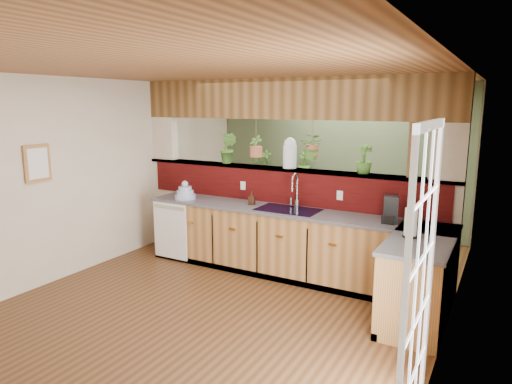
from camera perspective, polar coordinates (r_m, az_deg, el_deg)
The scene contains 28 objects.
ground at distance 5.55m, azimuth -2.89°, elevation -13.03°, with size 4.60×7.00×0.01m, color #4D2F18.
ceiling at distance 5.08m, azimuth -3.19°, elevation 14.81°, with size 4.60×7.00×0.01m, color brown.
wall_back at distance 8.30m, azimuth 9.97°, elevation 4.19°, with size 4.60×0.02×2.60m, color beige.
wall_left at distance 6.66m, azimuth -20.03°, elevation 2.04°, with size 0.02×7.00×2.60m, color beige.
wall_right at distance 4.41m, azimuth 23.16°, elevation -2.48°, with size 0.02×7.00×2.60m, color beige.
pass_through_partition at distance 6.33m, azimuth 3.71°, elevation 1.25°, with size 4.60×0.21×2.60m.
pass_through_ledge at distance 6.32m, azimuth 3.50°, elevation 2.88°, with size 4.60×0.21×0.04m, color brown.
header_beam at distance 6.26m, azimuth 3.60°, elevation 11.57°, with size 4.60×0.15×0.55m, color brown.
sage_backwall at distance 8.28m, azimuth 9.92°, elevation 4.18°, with size 4.55×0.02×2.55m, color #4D5F40.
countertop at distance 5.78m, azimuth 8.84°, elevation -7.41°, with size 4.14×1.52×0.90m.
dishwasher at distance 6.73m, azimuth -10.67°, elevation -4.74°, with size 0.58×0.03×0.82m.
navy_sink at distance 5.99m, azimuth 4.03°, elevation -2.94°, with size 0.82×0.50×0.18m.
french_door at distance 3.26m, azimuth 19.69°, elevation -11.52°, with size 0.06×1.02×2.16m, color white.
framed_print at distance 6.12m, azimuth -25.66°, elevation 3.25°, with size 0.04×0.35×0.45m.
faucet at distance 6.04m, azimuth 4.96°, elevation 0.37°, with size 0.21×0.21×0.47m.
dish_stack at distance 6.69m, azimuth -8.85°, elevation -0.15°, with size 0.30×0.30×0.27m.
soap_dispenser at distance 6.22m, azimuth -0.54°, elevation -0.75°, with size 0.08×0.09×0.19m, color #3D2216.
coffee_maker at distance 5.53m, azimuth 16.47°, elevation -2.21°, with size 0.16×0.28×0.31m.
paper_towel at distance 4.97m, azimuth 18.77°, elevation -3.71°, with size 0.15×0.15×0.33m.
glass_jar at distance 6.25m, azimuth 4.25°, elevation 4.90°, with size 0.19×0.19×0.42m.
ledge_plant_left at distance 6.73m, azimuth -3.50°, elevation 5.49°, with size 0.25×0.20×0.45m, color #3A6A24.
ledge_plant_right at distance 5.90m, azimuth 13.35°, elevation 4.03°, with size 0.21×0.21×0.37m, color #3A6A24.
hanging_plant_a at distance 6.48m, azimuth -0.01°, elevation 6.47°, with size 0.22×0.18×0.54m.
hanging_plant_b at distance 6.10m, azimuth 7.09°, elevation 6.99°, with size 0.32×0.28×0.46m.
shelving_console at distance 8.50m, azimuth 4.14°, elevation -0.98°, with size 1.48×0.40×0.99m, color black.
shelf_plant_a at distance 8.60m, azimuth 1.23°, elevation 3.93°, with size 0.22×0.15×0.41m, color #3A6A24.
shelf_plant_b at distance 8.27m, azimuth 5.99°, elevation 3.61°, with size 0.24×0.24×0.42m, color #3A6A24.
floor_plant at distance 7.15m, azimuth 12.31°, elevation -4.45°, with size 0.70×0.60×0.77m, color #3A6A24.
Camera 1 is at (2.71, -4.29, 2.26)m, focal length 32.00 mm.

